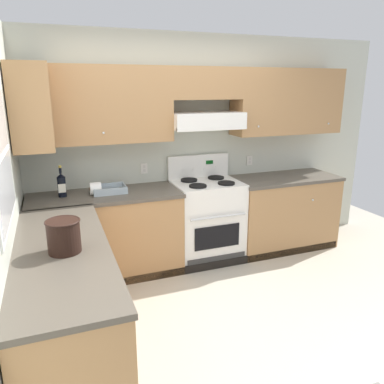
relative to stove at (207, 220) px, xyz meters
name	(u,v)px	position (x,y,z in m)	size (l,w,h in m)	color
ground_plane	(223,323)	(-0.37, -1.25, -0.48)	(7.04, 7.04, 0.00)	#B2AA99
wall_back	(201,131)	(0.04, 0.27, 1.00)	(4.68, 0.57, 2.55)	beige
wall_left	(1,183)	(-1.97, -1.03, 0.87)	(0.47, 4.00, 2.55)	beige
counter_back_run	(195,224)	(-0.15, -0.01, -0.03)	(3.60, 0.65, 0.91)	#A87A4C
counter_left_run	(68,306)	(-1.62, -1.26, -0.03)	(0.63, 1.91, 0.91)	#A87A4C
stove	(207,220)	(0.00, 0.00, 0.00)	(0.76, 0.62, 1.20)	white
wine_bottle	(62,184)	(-1.56, 0.05, 0.56)	(0.08, 0.08, 0.32)	black
bowl	(109,190)	(-1.09, 0.04, 0.46)	(0.34, 0.26, 0.07)	#9EADB7
bucket	(64,235)	(-1.60, -1.34, 0.55)	(0.23, 0.23, 0.22)	black
paper_towel_roll	(95,189)	(-1.24, 0.00, 0.50)	(0.11, 0.13, 0.13)	white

